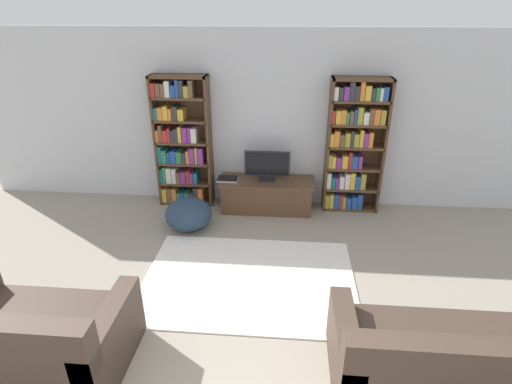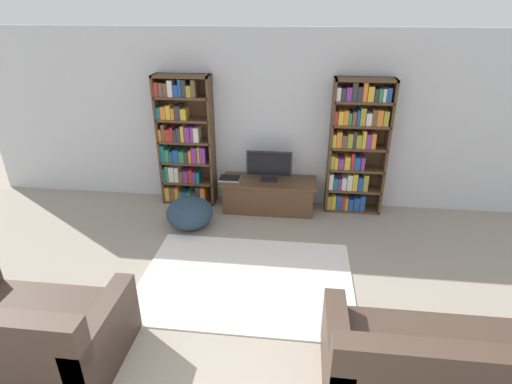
{
  "view_description": "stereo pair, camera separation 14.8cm",
  "coord_description": "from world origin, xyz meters",
  "views": [
    {
      "loc": [
        0.42,
        -1.59,
        2.86
      ],
      "look_at": [
        0.04,
        3.0,
        0.7
      ],
      "focal_mm": 28.0,
      "sensor_mm": 36.0,
      "label": 1
    },
    {
      "loc": [
        0.57,
        -1.57,
        2.86
      ],
      "look_at": [
        0.04,
        3.0,
        0.7
      ],
      "focal_mm": 28.0,
      "sensor_mm": 36.0,
      "label": 2
    }
  ],
  "objects": [
    {
      "name": "couch_left_sectional",
      "position": [
        -1.66,
        0.74,
        0.29
      ],
      "size": [
        1.53,
        0.99,
        0.87
      ],
      "color": "#423328",
      "rests_on": "ground_plane"
    },
    {
      "name": "tv_stand",
      "position": [
        0.13,
        3.89,
        0.24
      ],
      "size": [
        1.42,
        0.56,
        0.48
      ],
      "color": "brown",
      "rests_on": "ground_plane"
    },
    {
      "name": "beanbag_ottoman",
      "position": [
        -0.93,
        3.22,
        0.22
      ],
      "size": [
        0.65,
        0.65,
        0.43
      ],
      "primitive_type": "ellipsoid",
      "color": "#23384C",
      "rests_on": "ground_plane"
    },
    {
      "name": "area_rug",
      "position": [
        0.03,
        2.1,
        0.01
      ],
      "size": [
        2.4,
        1.71,
        0.02
      ],
      "color": "white",
      "rests_on": "ground_plane"
    },
    {
      "name": "couch_right_sofa",
      "position": [
        1.83,
        0.81,
        0.27
      ],
      "size": [
        1.96,
        0.95,
        0.83
      ],
      "color": "#423328",
      "rests_on": "ground_plane"
    },
    {
      "name": "wall_back",
      "position": [
        0.0,
        4.23,
        1.3
      ],
      "size": [
        8.8,
        0.06,
        2.6
      ],
      "color": "silver",
      "rests_on": "ground_plane"
    },
    {
      "name": "television",
      "position": [
        0.13,
        3.89,
        0.72
      ],
      "size": [
        0.67,
        0.16,
        0.46
      ],
      "color": "black",
      "rests_on": "tv_stand"
    },
    {
      "name": "bookshelf_left",
      "position": [
        -1.18,
        4.05,
        0.96
      ],
      "size": [
        0.83,
        0.3,
        1.98
      ],
      "color": "#513823",
      "rests_on": "ground_plane"
    },
    {
      "name": "bookshelf_right",
      "position": [
        1.37,
        4.05,
        1.0
      ],
      "size": [
        0.83,
        0.3,
        1.98
      ],
      "color": "#513823",
      "rests_on": "ground_plane"
    },
    {
      "name": "laptop",
      "position": [
        -0.46,
        3.87,
        0.49
      ],
      "size": [
        0.32,
        0.24,
        0.03
      ],
      "color": "#B7B7BC",
      "rests_on": "tv_stand"
    }
  ]
}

